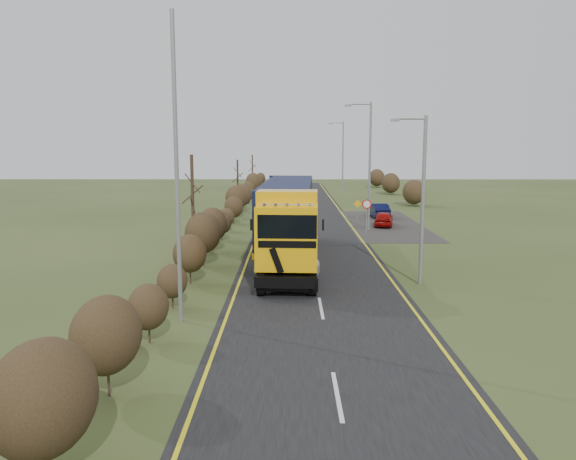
{
  "coord_description": "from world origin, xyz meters",
  "views": [
    {
      "loc": [
        -1.25,
        -26.0,
        6.61
      ],
      "look_at": [
        -1.36,
        2.26,
        2.26
      ],
      "focal_mm": 35.0,
      "sensor_mm": 36.0,
      "label": 1
    }
  ],
  "objects_px": {
    "lorry": "(288,216)",
    "speed_sign": "(367,209)",
    "car_blue_sedan": "(378,210)",
    "streetlight_near": "(421,194)",
    "car_red_hatchback": "(384,219)"
  },
  "relations": [
    {
      "from": "speed_sign",
      "to": "streetlight_near",
      "type": "bearing_deg",
      "value": -88.57
    },
    {
      "from": "speed_sign",
      "to": "car_red_hatchback",
      "type": "bearing_deg",
      "value": 61.69
    },
    {
      "from": "lorry",
      "to": "streetlight_near",
      "type": "distance_m",
      "value": 8.38
    },
    {
      "from": "car_blue_sedan",
      "to": "lorry",
      "type": "bearing_deg",
      "value": 63.13
    },
    {
      "from": "streetlight_near",
      "to": "speed_sign",
      "type": "bearing_deg",
      "value": 91.43
    },
    {
      "from": "car_red_hatchback",
      "to": "car_blue_sedan",
      "type": "height_order",
      "value": "car_blue_sedan"
    },
    {
      "from": "lorry",
      "to": "car_red_hatchback",
      "type": "bearing_deg",
      "value": 63.47
    },
    {
      "from": "car_red_hatchback",
      "to": "car_blue_sedan",
      "type": "distance_m",
      "value": 5.46
    },
    {
      "from": "lorry",
      "to": "car_red_hatchback",
      "type": "height_order",
      "value": "lorry"
    },
    {
      "from": "car_blue_sedan",
      "to": "streetlight_near",
      "type": "relative_size",
      "value": 0.5
    },
    {
      "from": "car_red_hatchback",
      "to": "streetlight_near",
      "type": "bearing_deg",
      "value": 96.83
    },
    {
      "from": "car_blue_sedan",
      "to": "streetlight_near",
      "type": "height_order",
      "value": "streetlight_near"
    },
    {
      "from": "car_red_hatchback",
      "to": "speed_sign",
      "type": "relative_size",
      "value": 1.41
    },
    {
      "from": "lorry",
      "to": "streetlight_near",
      "type": "height_order",
      "value": "streetlight_near"
    },
    {
      "from": "lorry",
      "to": "speed_sign",
      "type": "distance_m",
      "value": 11.78
    }
  ]
}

